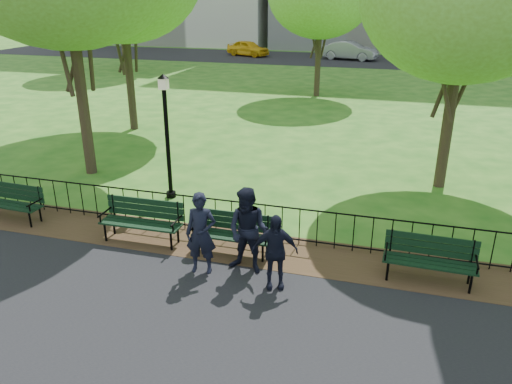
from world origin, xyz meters
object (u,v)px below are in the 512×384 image
(park_bench_left_a, at_px, (142,216))
(person_left, at_px, (201,233))
(park_bench_left_b, at_px, (11,198))
(lamppost, at_px, (167,133))
(sedan_silver, at_px, (350,50))
(park_bench_main, at_px, (222,228))
(sedan_dark, at_px, (483,55))
(park_bench_right_a, at_px, (430,255))
(person_mid, at_px, (248,231))
(taxi, at_px, (248,48))
(person_right, at_px, (275,252))

(park_bench_left_a, height_order, person_left, person_left)
(park_bench_left_a, xyz_separation_m, park_bench_left_b, (-3.70, 0.12, -0.04))
(lamppost, relative_size, sedan_silver, 0.75)
(park_bench_main, relative_size, sedan_dark, 0.30)
(park_bench_left_a, relative_size, park_bench_left_b, 1.06)
(person_left, relative_size, sedan_silver, 0.38)
(park_bench_right_a, bearing_deg, person_mid, -167.87)
(park_bench_right_a, height_order, taxi, taxi)
(person_left, height_order, person_right, person_left)
(person_mid, relative_size, sedan_silver, 0.39)
(park_bench_right_a, bearing_deg, taxi, 114.14)
(park_bench_left_a, bearing_deg, sedan_silver, 87.55)
(person_left, bearing_deg, person_mid, 8.64)
(park_bench_left_b, xyz_separation_m, sedan_silver, (4.62, 33.83, 0.19))
(park_bench_left_b, bearing_deg, park_bench_left_a, 0.65)
(park_bench_left_a, bearing_deg, sedan_dark, 70.57)
(park_bench_left_a, xyz_separation_m, sedan_silver, (0.93, 33.95, 0.15))
(person_left, relative_size, taxi, 0.44)
(park_bench_main, height_order, park_bench_right_a, park_bench_right_a)
(person_right, bearing_deg, taxi, 90.82)
(park_bench_right_a, relative_size, taxi, 0.46)
(sedan_silver, bearing_deg, park_bench_main, -167.78)
(park_bench_left_a, xyz_separation_m, park_bench_right_a, (6.22, 0.02, -0.04))
(park_bench_main, xyz_separation_m, person_right, (1.45, -1.04, 0.18))
(park_bench_right_a, bearing_deg, park_bench_left_a, -178.20)
(person_right, height_order, sedan_silver, person_right)
(park_bench_left_b, relative_size, person_mid, 0.99)
(park_bench_right_a, bearing_deg, park_bench_left_b, -179.00)
(person_mid, xyz_separation_m, sedan_dark, (8.32, 33.50, -0.06))
(park_bench_right_a, xyz_separation_m, person_mid, (-3.52, -0.65, 0.34))
(person_mid, xyz_separation_m, sedan_silver, (-1.78, 34.58, -0.15))
(taxi, height_order, sedan_silver, sedan_silver)
(park_bench_main, bearing_deg, person_right, -35.56)
(taxi, distance_m, sedan_silver, 8.88)
(person_mid, bearing_deg, lamppost, 143.14)
(park_bench_left_a, height_order, person_mid, person_mid)
(lamppost, xyz_separation_m, person_right, (3.88, -3.61, -1.08))
(park_bench_left_a, distance_m, park_bench_left_b, 3.70)
(park_bench_right_a, relative_size, sedan_dark, 0.31)
(park_bench_left_b, height_order, person_left, person_left)
(park_bench_right_a, bearing_deg, lamppost, 161.01)
(person_right, bearing_deg, sedan_silver, 76.99)
(park_bench_left_b, height_order, person_mid, person_mid)
(park_bench_main, relative_size, park_bench_left_a, 0.93)
(lamppost, bearing_deg, park_bench_left_b, -142.47)
(park_bench_right_a, distance_m, person_right, 3.07)
(park_bench_left_a, height_order, park_bench_right_a, park_bench_left_a)
(sedan_silver, bearing_deg, park_bench_right_a, -160.56)
(lamppost, distance_m, sedan_silver, 31.45)
(sedan_silver, bearing_deg, person_mid, -166.49)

